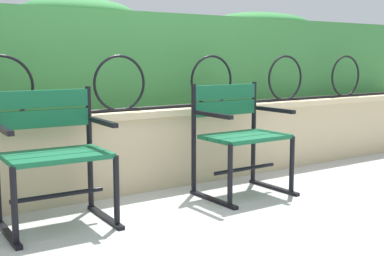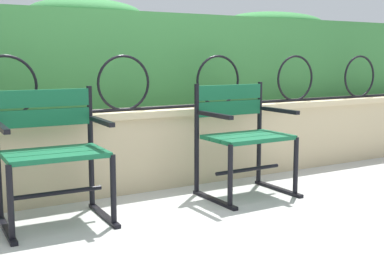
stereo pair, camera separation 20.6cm
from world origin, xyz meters
The scene contains 6 objects.
ground_plane centered at (0.00, 0.00, 0.00)m, with size 60.00×60.00×0.00m, color #ADADA8.
stone_wall centered at (0.00, 0.76, 0.31)m, with size 6.93×0.41×0.62m.
iron_arch_fence centered at (-0.19, 0.69, 0.80)m, with size 6.40×0.02×0.42m.
hedge_row centered at (-0.01, 1.26, 1.04)m, with size 6.79×0.64×0.87m.
park_chair_left centered at (-0.88, 0.26, 0.46)m, with size 0.65×0.54×0.83m.
park_chair_right centered at (0.51, 0.19, 0.46)m, with size 0.64×0.53×0.82m.
Camera 1 is at (-1.87, -2.72, 1.02)m, focal length 47.49 mm.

